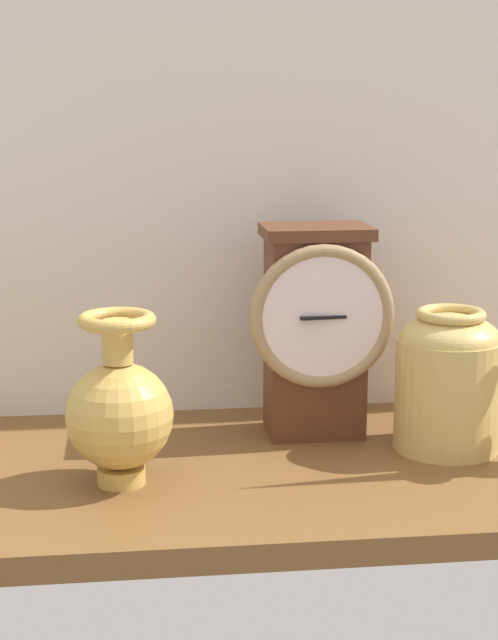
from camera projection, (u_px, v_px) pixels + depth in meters
ground_plane at (253, 475)px, 95.75cm from camera, size 100.00×36.00×2.40cm
back_wall at (232, 114)px, 106.50cm from camera, size 120.00×2.00×65.00cm
mantel_clock at (316, 327)px, 101.42cm from camera, size 14.46×8.88×21.64cm
brass_vase_bulbous at (119, 410)px, 88.82cm from camera, size 9.65×9.65×15.76cm
brass_vase_jar at (448, 377)px, 98.07cm from camera, size 10.41×10.41×14.14cm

